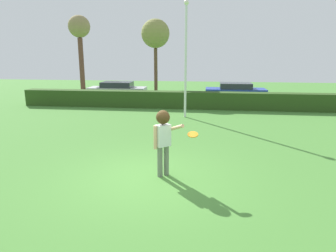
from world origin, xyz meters
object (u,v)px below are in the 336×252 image
parked_car_blue (235,91)px  birch_tree (79,31)px  person (163,134)px  lamppost (186,55)px  parked_car_silver (117,89)px  frisbee (193,134)px  oak_tree (155,35)px

parked_car_blue → birch_tree: size_ratio=0.65×
person → birch_tree: 21.25m
parked_car_blue → lamppost: bearing=-116.0°
parked_car_silver → parked_car_blue: size_ratio=1.01×
frisbee → oak_tree: bearing=102.9°
lamppost → parked_car_blue: size_ratio=1.37×
lamppost → person: bearing=-89.8°
lamppost → parked_car_silver: lamppost is taller
parked_car_silver → parked_car_blue: same height
lamppost → parked_car_blue: 7.51m
parked_car_silver → lamppost: bearing=-48.0°
lamppost → parked_car_silver: (-5.49, 6.10, -2.51)m
parked_car_blue → oak_tree: bearing=170.8°
parked_car_blue → birch_tree: (-13.05, 3.97, 4.51)m
parked_car_silver → oak_tree: 4.94m
parked_car_blue → parked_car_silver: bearing=-178.3°
parked_car_blue → person: bearing=-102.1°
birch_tree → oak_tree: bearing=-22.8°
parked_car_silver → birch_tree: bearing=136.5°
person → parked_car_blue: person is taller
person → birch_tree: (-9.98, 18.33, 4.02)m
parked_car_silver → oak_tree: bearing=24.4°
parked_car_silver → birch_tree: (-4.46, 4.23, 4.51)m
parked_car_silver → parked_car_blue: 8.59m
lamppost → oak_tree: 7.97m
person → oak_tree: 15.96m
lamppost → oak_tree: (-2.80, 7.32, 1.44)m
lamppost → oak_tree: bearing=110.9°
person → lamppost: bearing=90.2°
frisbee → birch_tree: (-10.78, 18.78, 3.89)m
person → birch_tree: size_ratio=0.28×
oak_tree → person: bearing=-79.5°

